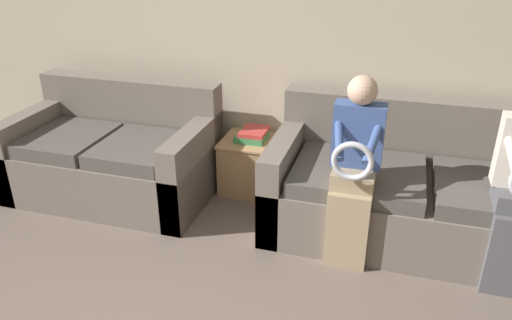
# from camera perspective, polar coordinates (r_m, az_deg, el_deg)

# --- Properties ---
(wall_back) EXTENTS (6.75, 0.06, 2.55)m
(wall_back) POSITION_cam_1_polar(r_m,az_deg,el_deg) (4.09, 1.78, 14.33)
(wall_back) COLOR beige
(wall_back) RESTS_ON ground_plane
(couch_main) EXTENTS (2.21, 0.99, 0.91)m
(couch_main) POSITION_cam_1_polar(r_m,az_deg,el_deg) (3.75, 18.83, -3.72)
(couch_main) COLOR #70665B
(couch_main) RESTS_ON ground_plane
(couch_side) EXTENTS (1.60, 0.93, 0.89)m
(couch_side) POSITION_cam_1_polar(r_m,az_deg,el_deg) (4.28, -15.77, 0.40)
(couch_side) COLOR #70665B
(couch_side) RESTS_ON ground_plane
(child_left_seated) EXTENTS (0.32, 0.38, 1.24)m
(child_left_seated) POSITION_cam_1_polar(r_m,az_deg,el_deg) (3.21, 11.19, -0.52)
(child_left_seated) COLOR tan
(child_left_seated) RESTS_ON ground_plane
(side_shelf) EXTENTS (0.49, 0.46, 0.46)m
(side_shelf) POSITION_cam_1_polar(r_m,az_deg,el_deg) (4.18, -0.45, -0.46)
(side_shelf) COLOR #9E7A51
(side_shelf) RESTS_ON ground_plane
(book_stack) EXTENTS (0.24, 0.26, 0.09)m
(book_stack) POSITION_cam_1_polar(r_m,az_deg,el_deg) (4.08, -0.38, 2.94)
(book_stack) COLOR #3D8451
(book_stack) RESTS_ON side_shelf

